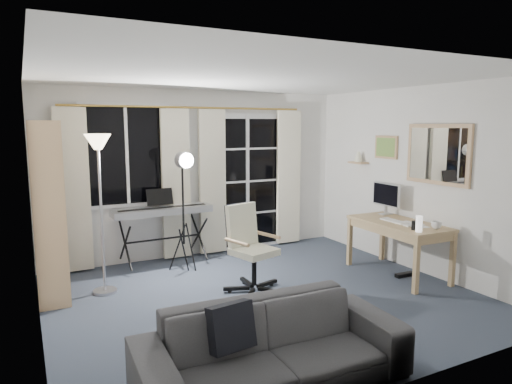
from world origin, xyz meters
The scene contains 17 objects.
floor centered at (0.00, 0.00, -0.01)m, with size 4.50×4.00×0.02m, color #313A47.
window centered at (-1.05, 1.97, 1.50)m, with size 1.20×0.08×1.40m.
french_door centered at (0.75, 1.97, 1.03)m, with size 1.32×0.09×2.11m.
curtains centered at (-0.14, 1.88, 1.09)m, with size 3.60×0.07×2.13m.
bookshelf centered at (-2.12, 1.12, 0.93)m, with size 0.32×0.91×1.95m.
torchiere_lamp centered at (-1.56, 0.97, 1.46)m, with size 0.32×0.32×1.81m.
keyboard_piano centered at (-0.66, 1.70, 0.74)m, with size 1.36×0.68×0.97m.
studio_light centered at (-0.48, 1.27, 1.28)m, with size 0.33×0.34×1.60m.
office_chair centered at (-0.05, 0.32, 0.59)m, with size 0.70×0.67×1.00m.
desk centered at (1.88, -0.10, 0.61)m, with size 0.68×1.31×0.69m.
monitor centered at (2.08, 0.35, 0.96)m, with size 0.17×0.50×0.43m.
desk_clutter centered at (1.82, -0.32, 0.54)m, with size 0.42×0.78×0.88m.
mug centered at (1.98, -0.60, 0.75)m, with size 0.11×0.09×0.11m, color silver.
wall_mirror centered at (2.22, -0.35, 1.55)m, with size 0.04×0.94×0.74m.
framed_print centered at (2.23, 0.55, 1.60)m, with size 0.03×0.42×0.32m.
wall_shelf centered at (2.16, 1.05, 1.41)m, with size 0.16×0.30×0.18m.
sofa centered at (-0.76, -1.55, 0.39)m, with size 2.02×0.67×0.78m.
Camera 1 is at (-2.31, -4.29, 1.90)m, focal length 32.00 mm.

